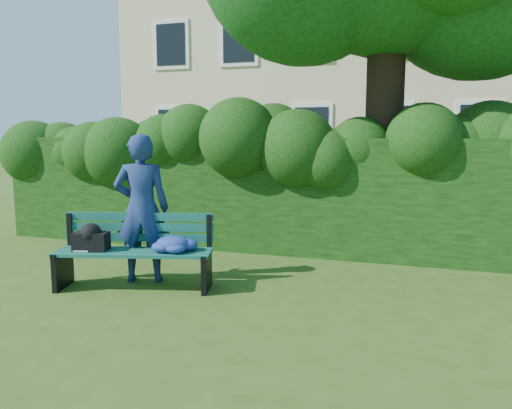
% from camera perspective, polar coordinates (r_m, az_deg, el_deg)
% --- Properties ---
extents(ground, '(80.00, 80.00, 0.00)m').
position_cam_1_polar(ground, '(6.16, -1.74, -9.55)').
color(ground, '#325019').
rests_on(ground, ground).
extents(apartment_building, '(16.00, 8.08, 12.00)m').
position_cam_1_polar(apartment_building, '(20.04, 12.60, 19.84)').
color(apartment_building, '#D2BC8D').
rests_on(apartment_building, ground).
extents(hedge, '(10.00, 1.00, 1.80)m').
position_cam_1_polar(hedge, '(8.03, 3.51, 1.18)').
color(hedge, black).
rests_on(hedge, ground).
extents(park_bench, '(1.94, 1.01, 0.89)m').
position_cam_1_polar(park_bench, '(6.22, -13.31, -4.84)').
color(park_bench, '#0F4B42').
rests_on(park_bench, ground).
extents(man_reading, '(0.80, 0.67, 1.87)m').
position_cam_1_polar(man_reading, '(6.42, -12.93, -0.44)').
color(man_reading, navy).
rests_on(man_reading, ground).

